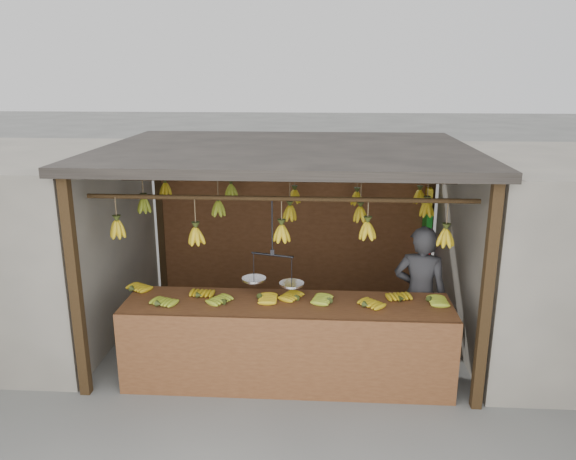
{
  "coord_description": "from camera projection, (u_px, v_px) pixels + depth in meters",
  "views": [
    {
      "loc": [
        0.43,
        -6.54,
        3.25
      ],
      "look_at": [
        0.0,
        0.3,
        1.3
      ],
      "focal_mm": 35.0,
      "sensor_mm": 36.0,
      "label": 1
    }
  ],
  "objects": [
    {
      "name": "stall",
      "position": [
        288.0,
        178.0,
        6.97
      ],
      "size": [
        4.3,
        3.3,
        2.4
      ],
      "color": "black",
      "rests_on": "ground"
    },
    {
      "name": "counter",
      "position": [
        286.0,
        325.0,
        5.82
      ],
      "size": [
        3.57,
        0.79,
        0.96
      ],
      "color": "#59331A",
      "rests_on": "ground"
    },
    {
      "name": "bag_bundles",
      "position": [
        426.0,
        233.0,
        8.1
      ],
      "size": [
        0.08,
        0.26,
        1.31
      ],
      "color": "yellow",
      "rests_on": "ground"
    },
    {
      "name": "ground",
      "position": [
        287.0,
        334.0,
        7.19
      ],
      "size": [
        80.0,
        80.0,
        0.0
      ],
      "primitive_type": "plane",
      "color": "#5B5B57"
    },
    {
      "name": "vendor",
      "position": [
        420.0,
        296.0,
        6.3
      ],
      "size": [
        0.67,
        0.52,
        1.63
      ],
      "primitive_type": "imported",
      "rotation": [
        0.0,
        0.0,
        2.9
      ],
      "color": "#262628",
      "rests_on": "ground"
    },
    {
      "name": "hanging_bananas",
      "position": [
        287.0,
        211.0,
        6.75
      ],
      "size": [
        3.65,
        2.19,
        0.38
      ],
      "color": "gold",
      "rests_on": "ground"
    },
    {
      "name": "neighbor_left",
      "position": [
        3.0,
        243.0,
        7.1
      ],
      "size": [
        3.0,
        3.0,
        2.3
      ],
      "primitive_type": "cube",
      "color": "slate",
      "rests_on": "ground"
    },
    {
      "name": "balance_scale",
      "position": [
        273.0,
        277.0,
        5.92
      ],
      "size": [
        0.66,
        0.37,
        0.92
      ],
      "color": "black",
      "rests_on": "ground"
    }
  ]
}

